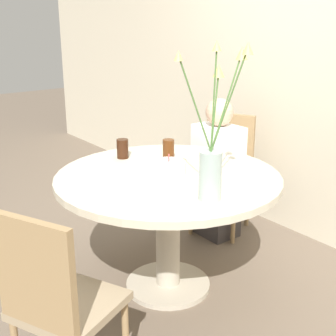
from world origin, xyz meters
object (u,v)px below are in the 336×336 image
object	(u,v)px
birthday_cake	(169,168)
flower_vase	(213,153)
side_plate	(144,163)
drink_glass_0	(212,173)
chair_right_flank	(225,167)
drink_glass_1	(123,149)
chair_near_front	(56,297)
person_guest	(217,173)
drink_glass_2	(168,150)

from	to	relation	value
birthday_cake	flower_vase	size ratio (longest dim) A/B	0.26
side_plate	drink_glass_0	distance (m)	0.51
chair_right_flank	drink_glass_1	xyz separation A→B (m)	(-0.00, -0.91, 0.30)
birthday_cake	drink_glass_1	size ratio (longest dim) A/B	1.59
chair_near_front	drink_glass_1	world-z (taller)	chair_near_front
drink_glass_1	person_guest	world-z (taller)	person_guest
chair_near_front	birthday_cake	distance (m)	1.03
flower_vase	person_guest	size ratio (longest dim) A/B	0.73
side_plate	person_guest	distance (m)	0.78
side_plate	drink_glass_0	xyz separation A→B (m)	(0.50, 0.11, 0.05)
flower_vase	drink_glass_2	xyz separation A→B (m)	(-0.64, 0.21, -0.17)
drink_glass_1	person_guest	size ratio (longest dim) A/B	0.12
birthday_cake	side_plate	xyz separation A→B (m)	(-0.26, 0.00, -0.03)
person_guest	flower_vase	bearing A→B (deg)	-45.10
drink_glass_0	drink_glass_1	distance (m)	0.69
side_plate	drink_glass_1	xyz separation A→B (m)	(-0.18, -0.04, 0.06)
chair_right_flank	drink_glass_0	xyz separation A→B (m)	(0.67, -0.76, 0.29)
drink_glass_0	drink_glass_2	size ratio (longest dim) A/B	0.77
side_plate	chair_near_front	bearing A→B (deg)	-53.87
chair_right_flank	birthday_cake	bearing A→B (deg)	-89.86
chair_right_flank	side_plate	xyz separation A→B (m)	(0.18, -0.87, 0.24)
chair_right_flank	chair_near_front	size ratio (longest dim) A/B	1.00
chair_near_front	birthday_cake	size ratio (longest dim) A/B	4.57
chair_right_flank	side_plate	size ratio (longest dim) A/B	4.42
birthday_cake	side_plate	distance (m)	0.26
chair_right_flank	drink_glass_2	size ratio (longest dim) A/B	6.58
chair_right_flank	drink_glass_2	distance (m)	0.81
birthday_cake	side_plate	size ratio (longest dim) A/B	0.97
drink_glass_0	drink_glass_1	world-z (taller)	drink_glass_1
side_plate	drink_glass_1	size ratio (longest dim) A/B	1.64
birthday_cake	person_guest	xyz separation A→B (m)	(-0.36, 0.73, -0.28)
side_plate	person_guest	bearing A→B (deg)	98.22
chair_right_flank	person_guest	bearing A→B (deg)	-90.00
flower_vase	drink_glass_1	bearing A→B (deg)	178.94
flower_vase	person_guest	world-z (taller)	flower_vase
flower_vase	side_plate	size ratio (longest dim) A/B	3.78
chair_right_flank	chair_near_front	xyz separation A→B (m)	(0.84, -1.78, 0.00)
chair_right_flank	person_guest	size ratio (longest dim) A/B	0.85
drink_glass_0	chair_right_flank	bearing A→B (deg)	131.28
flower_vase	drink_glass_0	size ratio (longest dim) A/B	7.34
birthday_cake	drink_glass_2	xyz separation A→B (m)	(-0.22, 0.16, 0.03)
side_plate	drink_glass_2	size ratio (longest dim) A/B	1.49
chair_near_front	drink_glass_2	bearing A→B (deg)	-84.07
chair_near_front	side_plate	distance (m)	1.15
chair_near_front	birthday_cake	bearing A→B (deg)	-90.13
chair_near_front	birthday_cake	world-z (taller)	chair_near_front
side_plate	drink_glass_1	distance (m)	0.19
chair_right_flank	chair_near_front	distance (m)	1.97
drink_glass_1	chair_right_flank	bearing A→B (deg)	89.73
person_guest	chair_near_front	bearing A→B (deg)	-64.91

